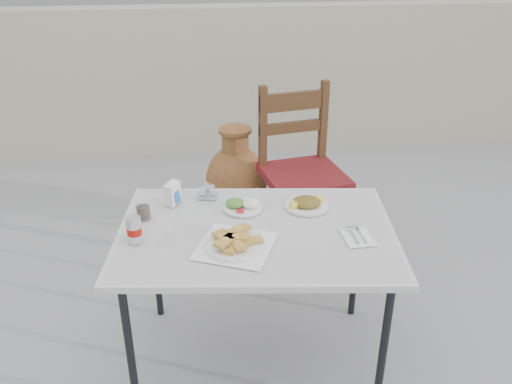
{
  "coord_description": "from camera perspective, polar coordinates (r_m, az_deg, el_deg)",
  "views": [
    {
      "loc": [
        -0.24,
        -1.96,
        1.82
      ],
      "look_at": [
        -0.03,
        -0.02,
        0.83
      ],
      "focal_mm": 38.0,
      "sensor_mm": 36.0,
      "label": 1
    }
  ],
  "objects": [
    {
      "name": "pide_plate",
      "position": [
        2.09,
        -2.19,
        -5.14
      ],
      "size": [
        0.36,
        0.36,
        0.06
      ],
      "rotation": [
        0.0,
        0.0,
        -0.4
      ],
      "color": "white",
      "rests_on": "cafe_table"
    },
    {
      "name": "back_wall",
      "position": [
        4.63,
        -3.2,
        11.63
      ],
      "size": [
        6.0,
        0.25,
        1.2
      ],
      "primitive_type": "cube",
      "color": "gray",
      "rests_on": "ground"
    },
    {
      "name": "cola_glass",
      "position": [
        2.32,
        -11.79,
        -1.85
      ],
      "size": [
        0.06,
        0.06,
        0.09
      ],
      "color": "white",
      "rests_on": "cafe_table"
    },
    {
      "name": "cutlery_napkin",
      "position": [
        2.2,
        10.53,
        -4.52
      ],
      "size": [
        0.12,
        0.16,
        0.01
      ],
      "rotation": [
        0.0,
        0.0,
        0.05
      ],
      "color": "white",
      "rests_on": "cafe_table"
    },
    {
      "name": "salad_chopped_plate",
      "position": [
        2.38,
        5.33,
        -1.19
      ],
      "size": [
        0.19,
        0.19,
        0.04
      ],
      "color": "silver",
      "rests_on": "cafe_table"
    },
    {
      "name": "terracotta_urn",
      "position": [
        3.43,
        -2.12,
        0.96
      ],
      "size": [
        0.39,
        0.39,
        0.68
      ],
      "color": "brown",
      "rests_on": "ground"
    },
    {
      "name": "salad_rice_plate",
      "position": [
        2.35,
        -1.44,
        -1.38
      ],
      "size": [
        0.18,
        0.18,
        0.04
      ],
      "color": "silver",
      "rests_on": "cafe_table"
    },
    {
      "name": "cafe_table",
      "position": [
        2.23,
        0.03,
        -5.01
      ],
      "size": [
        1.2,
        0.88,
        0.68
      ],
      "rotation": [
        0.0,
        0.0,
        -0.11
      ],
      "color": "black",
      "rests_on": "ground"
    },
    {
      "name": "ground",
      "position": [
        2.68,
        0.52,
        -15.74
      ],
      "size": [
        80.0,
        80.0,
        0.0
      ],
      "primitive_type": "plane",
      "color": "slate",
      "rests_on": "ground"
    },
    {
      "name": "condiment_caddy",
      "position": [
        2.46,
        -5.14,
        -0.05
      ],
      "size": [
        0.1,
        0.09,
        0.06
      ],
      "rotation": [
        0.0,
        0.0,
        -0.21
      ],
      "color": "silver",
      "rests_on": "cafe_table"
    },
    {
      "name": "chair",
      "position": [
        3.13,
        4.77,
        2.23
      ],
      "size": [
        0.51,
        0.51,
        0.99
      ],
      "rotation": [
        0.0,
        0.0,
        0.19
      ],
      "color": "black",
      "rests_on": "ground"
    },
    {
      "name": "napkin_holder",
      "position": [
        2.41,
        -8.79,
        -0.15
      ],
      "size": [
        0.07,
        0.09,
        0.1
      ],
      "rotation": [
        0.0,
        0.0,
        -0.46
      ],
      "color": "white",
      "rests_on": "cafe_table"
    },
    {
      "name": "soda_can",
      "position": [
        2.15,
        -12.7,
        -3.88
      ],
      "size": [
        0.06,
        0.06,
        0.11
      ],
      "color": "silver",
      "rests_on": "cafe_table"
    }
  ]
}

